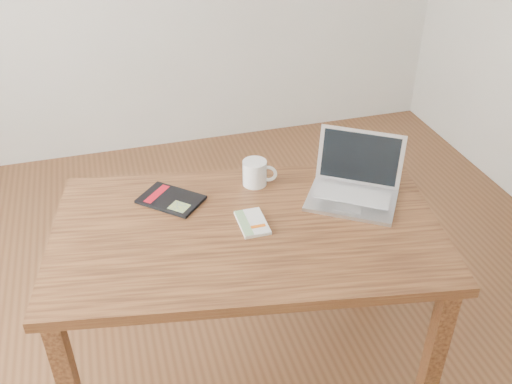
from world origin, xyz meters
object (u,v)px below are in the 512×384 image
object	(u,v)px
white_guidebook	(252,223)
laptop	(355,185)
black_guidebook	(171,199)
coffee_mug	(256,172)
desk	(247,246)

from	to	relation	value
white_guidebook	laptop	world-z (taller)	laptop
black_guidebook	white_guidebook	bearing A→B (deg)	-88.93
black_guidebook	laptop	world-z (taller)	laptop
white_guidebook	coffee_mug	xyz separation A→B (m)	(0.09, 0.25, 0.05)
desk	coffee_mug	distance (m)	0.32
white_guidebook	coffee_mug	distance (m)	0.27
desk	coffee_mug	size ratio (longest dim) A/B	11.30
desk	laptop	xyz separation A→B (m)	(0.44, 0.08, 0.14)
white_guidebook	black_guidebook	xyz separation A→B (m)	(-0.26, 0.23, -0.00)
desk	black_guidebook	size ratio (longest dim) A/B	5.51
laptop	coffee_mug	distance (m)	0.38
laptop	black_guidebook	bearing A→B (deg)	-159.15
desk	coffee_mug	xyz separation A→B (m)	(0.11, 0.26, 0.14)
white_guidebook	coffee_mug	bearing A→B (deg)	71.27
desk	coffee_mug	world-z (taller)	coffee_mug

